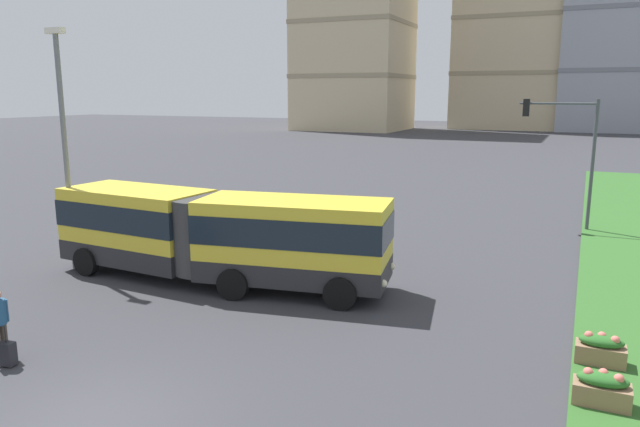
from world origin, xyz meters
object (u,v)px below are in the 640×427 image
articulated_bus (216,234)px  flower_planter_2 (601,349)px  rolling_suitcase (7,354)px  streetlight_left (64,140)px  traffic_light_far_right (569,141)px  flower_planter_1 (602,388)px

articulated_bus → flower_planter_2: (11.77, -1.65, -1.23)m
articulated_bus → flower_planter_2: articulated_bus is taller
rolling_suitcase → flower_planter_2: size_ratio=0.88×
articulated_bus → rolling_suitcase: bearing=-96.9°
rolling_suitcase → streetlight_left: bearing=126.1°
traffic_light_far_right → flower_planter_1: bearing=-85.1°
rolling_suitcase → flower_planter_1: 13.18m
flower_planter_1 → flower_planter_2: (0.00, 2.07, 0.00)m
rolling_suitcase → articulated_bus: bearing=83.1°
rolling_suitcase → streetlight_left: (-4.78, 6.55, 4.36)m
articulated_bus → flower_planter_1: size_ratio=10.90×
streetlight_left → articulated_bus: bearing=8.3°
flower_planter_2 → streetlight_left: bearing=177.3°
traffic_light_far_right → flower_planter_2: bearing=-84.4°
articulated_bus → traffic_light_far_right: size_ratio=1.99×
flower_planter_1 → traffic_light_far_right: size_ratio=0.18×
rolling_suitcase → streetlight_left: size_ratio=0.11×
flower_planter_1 → traffic_light_far_right: (-1.48, 17.19, 3.69)m
articulated_bus → streetlight_left: streetlight_left is taller
rolling_suitcase → flower_planter_1: rolling_suitcase is taller
articulated_bus → rolling_suitcase: 7.55m
traffic_light_far_right → streetlight_left: bearing=-138.1°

